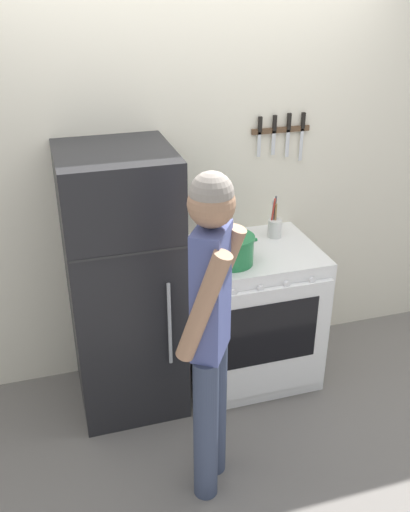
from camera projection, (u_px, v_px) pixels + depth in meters
ground_plane at (192, 350)px, 4.07m from camera, size 14.00×14.00×0.00m
wall_back at (189, 179)px, 3.52m from camera, size 10.00×0.06×2.55m
refrigerator at (124, 285)px, 3.30m from camera, size 0.62×0.67×1.60m
stove_range at (252, 314)px, 3.63m from camera, size 0.79×0.69×0.92m
dutch_oven_pot at (232, 250)px, 3.26m from camera, size 0.30×0.26×0.20m
tea_kettle at (220, 233)px, 3.49m from camera, size 0.24×0.19×0.25m
utensil_jar at (275, 227)px, 3.59m from camera, size 0.09×0.09×0.27m
person at (211, 326)px, 2.61m from camera, size 0.40×0.43×1.72m
wall_knife_strip at (281, 129)px, 3.50m from camera, size 0.38×0.03×0.31m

